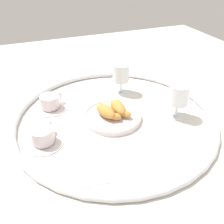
{
  "coord_description": "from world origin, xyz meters",
  "views": [
    {
      "loc": [
        0.73,
        -0.29,
        0.56
      ],
      "look_at": [
        -0.0,
        -0.01,
        0.03
      ],
      "focal_mm": 38.96,
      "sensor_mm": 36.0,
      "label": 1
    }
  ],
  "objects_px": {
    "coffee_cup_far": "(43,137)",
    "coffee_cup_near": "(50,103)",
    "croissant_large": "(106,111)",
    "folded_napkin": "(90,172)",
    "pastry_plate": "(112,116)",
    "croissant_small": "(119,108)",
    "juice_glass_left": "(121,74)",
    "juice_glass_right": "(179,96)",
    "sugar_packet": "(177,140)"
  },
  "relations": [
    {
      "from": "pastry_plate",
      "to": "juice_glass_right",
      "type": "distance_m",
      "value": 0.27
    },
    {
      "from": "pastry_plate",
      "to": "croissant_small",
      "type": "xyz_separation_m",
      "value": [
        -0.0,
        0.03,
        0.03
      ]
    },
    {
      "from": "croissant_large",
      "to": "juice_glass_right",
      "type": "height_order",
      "value": "juice_glass_right"
    },
    {
      "from": "croissant_small",
      "to": "coffee_cup_near",
      "type": "bearing_deg",
      "value": -122.49
    },
    {
      "from": "croissant_large",
      "to": "croissant_small",
      "type": "relative_size",
      "value": 0.95
    },
    {
      "from": "juice_glass_left",
      "to": "croissant_small",
      "type": "bearing_deg",
      "value": -25.27
    },
    {
      "from": "coffee_cup_near",
      "to": "juice_glass_right",
      "type": "relative_size",
      "value": 0.97
    },
    {
      "from": "pastry_plate",
      "to": "croissant_small",
      "type": "bearing_deg",
      "value": 98.01
    },
    {
      "from": "folded_napkin",
      "to": "croissant_small",
      "type": "bearing_deg",
      "value": 141.04
    },
    {
      "from": "croissant_large",
      "to": "pastry_plate",
      "type": "bearing_deg",
      "value": 97.36
    },
    {
      "from": "juice_glass_left",
      "to": "sugar_packet",
      "type": "distance_m",
      "value": 0.4
    },
    {
      "from": "juice_glass_right",
      "to": "folded_napkin",
      "type": "height_order",
      "value": "juice_glass_right"
    },
    {
      "from": "croissant_large",
      "to": "folded_napkin",
      "type": "height_order",
      "value": "croissant_large"
    },
    {
      "from": "croissant_large",
      "to": "croissant_small",
      "type": "distance_m",
      "value": 0.06
    },
    {
      "from": "croissant_small",
      "to": "folded_napkin",
      "type": "xyz_separation_m",
      "value": [
        0.24,
        -0.2,
        -0.04
      ]
    },
    {
      "from": "juice_glass_left",
      "to": "coffee_cup_near",
      "type": "bearing_deg",
      "value": -86.09
    },
    {
      "from": "coffee_cup_near",
      "to": "coffee_cup_far",
      "type": "relative_size",
      "value": 1.0
    },
    {
      "from": "pastry_plate",
      "to": "sugar_packet",
      "type": "bearing_deg",
      "value": 38.04
    },
    {
      "from": "coffee_cup_near",
      "to": "folded_napkin",
      "type": "xyz_separation_m",
      "value": [
        0.4,
        0.05,
        -0.02
      ]
    },
    {
      "from": "pastry_plate",
      "to": "croissant_small",
      "type": "distance_m",
      "value": 0.04
    },
    {
      "from": "croissant_small",
      "to": "coffee_cup_near",
      "type": "relative_size",
      "value": 1.01
    },
    {
      "from": "pastry_plate",
      "to": "croissant_small",
      "type": "relative_size",
      "value": 1.66
    },
    {
      "from": "croissant_small",
      "to": "juice_glass_left",
      "type": "xyz_separation_m",
      "value": [
        -0.18,
        0.08,
        0.05
      ]
    },
    {
      "from": "coffee_cup_near",
      "to": "sugar_packet",
      "type": "distance_m",
      "value": 0.53
    },
    {
      "from": "coffee_cup_far",
      "to": "juice_glass_right",
      "type": "xyz_separation_m",
      "value": [
        0.02,
        0.51,
        0.07
      ]
    },
    {
      "from": "croissant_large",
      "to": "folded_napkin",
      "type": "xyz_separation_m",
      "value": [
        0.23,
        -0.14,
        -0.04
      ]
    },
    {
      "from": "croissant_small",
      "to": "juice_glass_left",
      "type": "height_order",
      "value": "juice_glass_left"
    },
    {
      "from": "pastry_plate",
      "to": "juice_glass_right",
      "type": "bearing_deg",
      "value": 72.32
    },
    {
      "from": "croissant_large",
      "to": "sugar_packet",
      "type": "height_order",
      "value": "croissant_large"
    },
    {
      "from": "coffee_cup_far",
      "to": "juice_glass_right",
      "type": "relative_size",
      "value": 0.97
    },
    {
      "from": "croissant_small",
      "to": "pastry_plate",
      "type": "bearing_deg",
      "value": -81.99
    },
    {
      "from": "croissant_small",
      "to": "coffee_cup_far",
      "type": "height_order",
      "value": "croissant_small"
    },
    {
      "from": "coffee_cup_far",
      "to": "folded_napkin",
      "type": "bearing_deg",
      "value": 30.14
    },
    {
      "from": "juice_glass_right",
      "to": "folded_napkin",
      "type": "relative_size",
      "value": 1.27
    },
    {
      "from": "sugar_packet",
      "to": "croissant_large",
      "type": "bearing_deg",
      "value": -102.22
    },
    {
      "from": "pastry_plate",
      "to": "sugar_packet",
      "type": "height_order",
      "value": "pastry_plate"
    },
    {
      "from": "croissant_small",
      "to": "juice_glass_right",
      "type": "distance_m",
      "value": 0.23
    },
    {
      "from": "pastry_plate",
      "to": "juice_glass_right",
      "type": "relative_size",
      "value": 1.62
    },
    {
      "from": "croissant_small",
      "to": "coffee_cup_far",
      "type": "bearing_deg",
      "value": -79.37
    },
    {
      "from": "croissant_large",
      "to": "juice_glass_left",
      "type": "xyz_separation_m",
      "value": [
        -0.18,
        0.14,
        0.05
      ]
    },
    {
      "from": "coffee_cup_near",
      "to": "coffee_cup_far",
      "type": "height_order",
      "value": "same"
    },
    {
      "from": "coffee_cup_near",
      "to": "sugar_packet",
      "type": "relative_size",
      "value": 2.72
    },
    {
      "from": "coffee_cup_far",
      "to": "juice_glass_right",
      "type": "height_order",
      "value": "juice_glass_right"
    },
    {
      "from": "coffee_cup_far",
      "to": "coffee_cup_near",
      "type": "bearing_deg",
      "value": 164.5
    },
    {
      "from": "croissant_small",
      "to": "juice_glass_right",
      "type": "xyz_separation_m",
      "value": [
        0.08,
        0.21,
        0.05
      ]
    },
    {
      "from": "pastry_plate",
      "to": "coffee_cup_far",
      "type": "bearing_deg",
      "value": -79.08
    },
    {
      "from": "folded_napkin",
      "to": "juice_glass_left",
      "type": "bearing_deg",
      "value": 146.34
    },
    {
      "from": "croissant_small",
      "to": "sugar_packet",
      "type": "height_order",
      "value": "croissant_small"
    },
    {
      "from": "coffee_cup_near",
      "to": "folded_napkin",
      "type": "bearing_deg",
      "value": 6.96
    },
    {
      "from": "coffee_cup_near",
      "to": "sugar_packet",
      "type": "bearing_deg",
      "value": 45.66
    }
  ]
}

